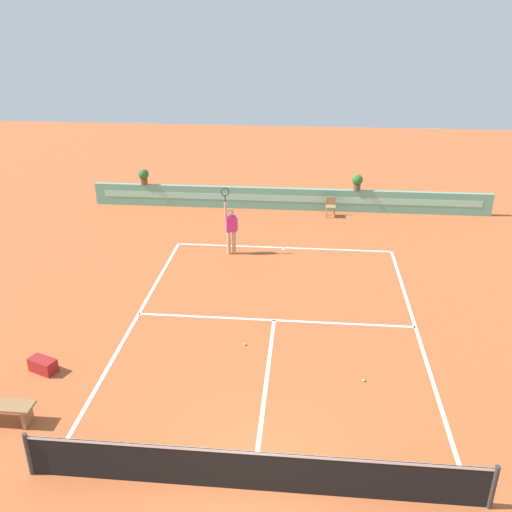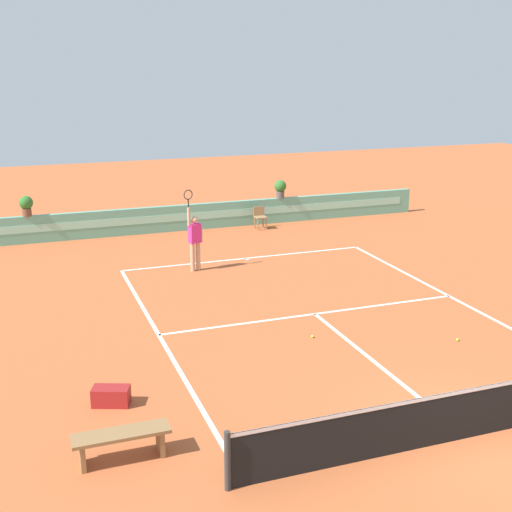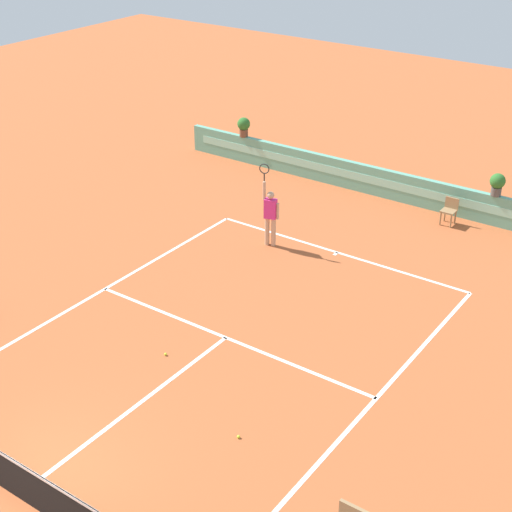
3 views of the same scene
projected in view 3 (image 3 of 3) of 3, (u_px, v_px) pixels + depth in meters
name	position (u px, v px, depth m)	size (l,w,h in m)	color
ground_plane	(216.00, 345.00, 18.64)	(60.00, 60.00, 0.00)	#B2562D
court_lines	(233.00, 332.00, 19.16)	(8.32, 11.94, 0.01)	white
net	(13.00, 476.00, 14.07)	(8.92, 0.10, 1.00)	#333333
back_wall_barrier	(405.00, 188.00, 25.92)	(18.00, 0.21, 1.00)	#60A88E
ball_kid_chair	(450.00, 210.00, 24.44)	(0.44, 0.44, 0.85)	#99754C
tennis_player	(270.00, 213.00, 22.85)	(0.60, 0.31, 2.58)	tan
tennis_ball_near_baseline	(166.00, 354.00, 18.26)	(0.07, 0.07, 0.07)	#CCE033
tennis_ball_mid_court	(239.00, 437.00, 15.71)	(0.07, 0.07, 0.07)	#CCE033
potted_plant_right	(497.00, 183.00, 23.95)	(0.48, 0.48, 0.72)	#514C47
potted_plant_far_left	(244.00, 126.00, 28.88)	(0.48, 0.48, 0.72)	brown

